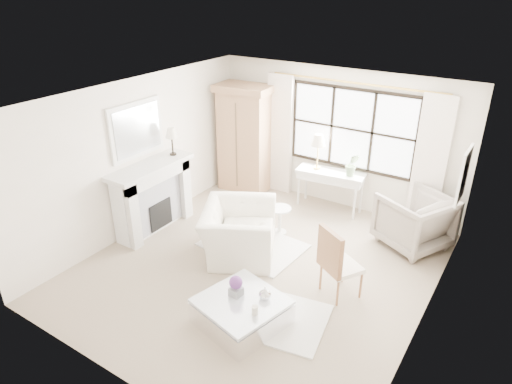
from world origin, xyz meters
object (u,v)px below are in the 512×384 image
club_armchair (239,232)px  coffee_table (242,312)px  armoire (245,138)px  console_table (329,190)px

club_armchair → coffee_table: size_ratio=1.07×
armoire → club_armchair: size_ratio=1.73×
club_armchair → console_table: bearing=-41.2°
coffee_table → club_armchair: bearing=139.9°
console_table → coffee_table: size_ratio=1.11×
armoire → console_table: size_ratio=1.66×
console_table → club_armchair: (-0.56, -2.29, 0.02)m
console_table → armoire: bearing=175.5°
coffee_table → console_table: bearing=110.4°
armoire → club_armchair: bearing=-62.9°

